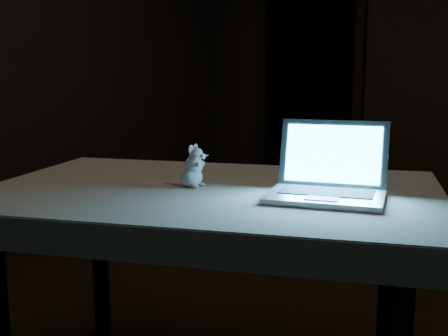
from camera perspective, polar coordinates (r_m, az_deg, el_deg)
The scene contains 7 objects.
floor at distance 2.73m, azimuth 1.18°, elevation -16.70°, with size 5.00×5.00×0.00m, color black.
back_wall at distance 4.68m, azimuth 20.63°, elevation 10.18°, with size 4.50×0.04×2.60m, color black.
doorway at distance 5.14m, azimuth 8.66°, elevation 7.97°, with size 1.06×0.36×2.13m, color black, non-canonical shape.
table at distance 2.13m, azimuth -1.24°, elevation -12.81°, with size 1.49×0.96×0.80m, color black, non-canonical shape.
tablecloth at distance 1.99m, azimuth 1.47°, elevation -3.60°, with size 1.60×1.06×0.10m, color beige, non-canonical shape.
laptop at distance 1.82m, azimuth 10.34°, elevation 0.64°, with size 0.37×0.32×0.25m, color #A7A6AB, non-canonical shape.
plush_mouse at distance 2.01m, azimuth -3.36°, elevation 0.22°, with size 0.11×0.11×0.15m, color silver, non-canonical shape.
Camera 1 is at (1.49, -1.94, 1.22)m, focal length 45.00 mm.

